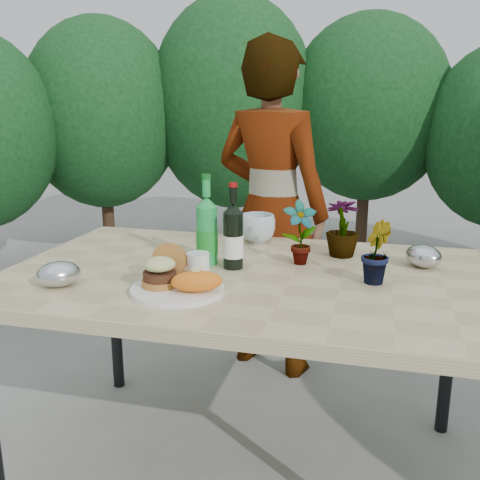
% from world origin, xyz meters
% --- Properties ---
extents(ground, '(80.00, 80.00, 0.00)m').
position_xyz_m(ground, '(0.00, 0.00, 0.00)').
color(ground, slate).
rests_on(ground, ground).
extents(patio_table, '(1.60, 1.00, 0.75)m').
position_xyz_m(patio_table, '(0.00, 0.00, 0.69)').
color(patio_table, tan).
rests_on(patio_table, ground).
extents(shrub_hedge, '(6.84, 5.15, 2.25)m').
position_xyz_m(shrub_hedge, '(0.43, 1.71, 1.19)').
color(shrub_hedge, '#382316').
rests_on(shrub_hedge, ground).
extents(dinner_plate, '(0.28, 0.28, 0.01)m').
position_xyz_m(dinner_plate, '(-0.15, -0.24, 0.76)').
color(dinner_plate, white).
rests_on(dinner_plate, patio_table).
extents(burger_stack, '(0.11, 0.16, 0.11)m').
position_xyz_m(burger_stack, '(-0.21, -0.22, 0.81)').
color(burger_stack, '#B7722D').
rests_on(burger_stack, dinner_plate).
extents(sweet_potato, '(0.17, 0.12, 0.06)m').
position_xyz_m(sweet_potato, '(-0.08, -0.26, 0.80)').
color(sweet_potato, orange).
rests_on(sweet_potato, dinner_plate).
extents(grilled_veg, '(0.08, 0.05, 0.03)m').
position_xyz_m(grilled_veg, '(-0.13, -0.15, 0.78)').
color(grilled_veg, olive).
rests_on(grilled_veg, dinner_plate).
extents(wine_bottle, '(0.07, 0.07, 0.29)m').
position_xyz_m(wine_bottle, '(-0.05, 0.04, 0.86)').
color(wine_bottle, black).
rests_on(wine_bottle, patio_table).
extents(sparkling_water, '(0.08, 0.08, 0.31)m').
position_xyz_m(sparkling_water, '(-0.15, 0.06, 0.86)').
color(sparkling_water, green).
rests_on(sparkling_water, patio_table).
extents(plastic_cup, '(0.07, 0.07, 0.09)m').
position_xyz_m(plastic_cup, '(-0.12, -0.14, 0.80)').
color(plastic_cup, white).
rests_on(plastic_cup, patio_table).
extents(seedling_left, '(0.14, 0.12, 0.22)m').
position_xyz_m(seedling_left, '(0.16, 0.14, 0.86)').
color(seedling_left, '#1D521C').
rests_on(seedling_left, patio_table).
extents(seedling_mid, '(0.10, 0.11, 0.19)m').
position_xyz_m(seedling_mid, '(0.41, 0.00, 0.85)').
color(seedling_mid, '#26521C').
rests_on(seedling_mid, patio_table).
extents(seedling_right, '(0.14, 0.14, 0.21)m').
position_xyz_m(seedling_right, '(0.29, 0.28, 0.86)').
color(seedling_right, '#275E20').
rests_on(seedling_right, patio_table).
extents(blue_bowl, '(0.15, 0.15, 0.11)m').
position_xyz_m(blue_bowl, '(-0.05, 0.40, 0.81)').
color(blue_bowl, silver).
rests_on(blue_bowl, patio_table).
extents(foil_packet_left, '(0.17, 0.17, 0.08)m').
position_xyz_m(foil_packet_left, '(-0.52, -0.28, 0.79)').
color(foil_packet_left, '#B7BABF').
rests_on(foil_packet_left, patio_table).
extents(foil_packet_right, '(0.17, 0.17, 0.08)m').
position_xyz_m(foil_packet_right, '(0.57, 0.21, 0.79)').
color(foil_packet_right, '#B0B2B7').
rests_on(foil_packet_right, patio_table).
extents(person, '(0.67, 0.54, 1.59)m').
position_xyz_m(person, '(-0.08, 0.82, 0.79)').
color(person, '#975D4B').
rests_on(person, ground).
extents(terracotta_pot, '(0.17, 0.17, 0.14)m').
position_xyz_m(terracotta_pot, '(-1.79, 1.85, 0.07)').
color(terracotta_pot, '#B3422E').
rests_on(terracotta_pot, ground).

